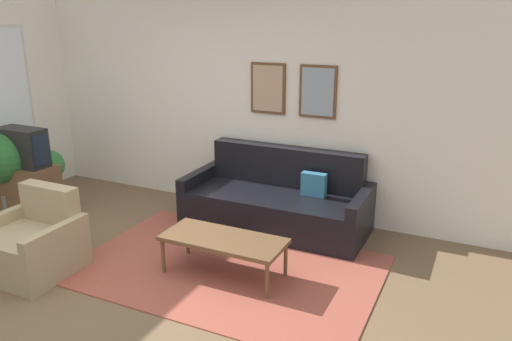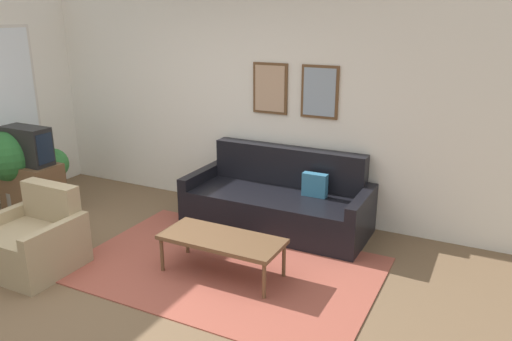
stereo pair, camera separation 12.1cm
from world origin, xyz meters
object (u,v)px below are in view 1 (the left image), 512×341
(couch, at_px, (277,202))
(potted_plant_tall, at_px, (6,160))
(coffee_table, at_px, (223,241))
(armchair, at_px, (33,244))
(tv, at_px, (23,147))

(couch, relative_size, potted_plant_tall, 2.05)
(coffee_table, height_order, armchair, armchair)
(couch, height_order, potted_plant_tall, potted_plant_tall)
(armchair, height_order, potted_plant_tall, potted_plant_tall)
(couch, xyz_separation_m, tv, (-2.99, -0.92, 0.54))
(couch, distance_m, coffee_table, 1.28)
(coffee_table, bearing_deg, couch, 89.53)
(tv, xyz_separation_m, armchair, (1.26, -1.06, -0.57))
(armchair, bearing_deg, tv, 146.38)
(coffee_table, bearing_deg, armchair, -157.74)
(tv, bearing_deg, armchair, -40.01)
(armchair, relative_size, potted_plant_tall, 0.80)
(couch, bearing_deg, armchair, -131.07)
(couch, bearing_deg, coffee_table, -90.47)
(coffee_table, relative_size, tv, 1.87)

